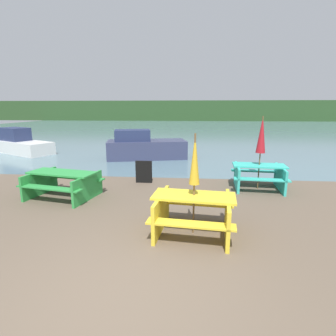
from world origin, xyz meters
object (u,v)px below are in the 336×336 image
(boat_second, at_px, (21,144))
(signboard, at_px, (144,172))
(boat, at_px, (145,147))
(picnic_table_green, at_px, (63,182))
(picnic_table_yellow, at_px, (194,211))
(umbrella_crimson, at_px, (262,135))
(picnic_table_teal, at_px, (258,174))
(umbrella_gold, at_px, (195,161))

(boat_second, distance_m, signboard, 9.66)
(boat, bearing_deg, picnic_table_green, -114.58)
(picnic_table_green, height_order, boat, boat)
(picnic_table_yellow, bearing_deg, umbrella_crimson, 57.40)
(picnic_table_yellow, bearing_deg, boat, 106.67)
(picnic_table_green, distance_m, boat, 6.23)
(picnic_table_yellow, relative_size, signboard, 2.33)
(picnic_table_yellow, bearing_deg, boat_second, 136.93)
(picnic_table_green, xyz_separation_m, boat_second, (-5.98, 7.12, 0.06))
(picnic_table_green, height_order, umbrella_crimson, umbrella_crimson)
(signboard, bearing_deg, picnic_table_green, -140.11)
(picnic_table_yellow, bearing_deg, signboard, 114.83)
(signboard, bearing_deg, boat, 99.59)
(picnic_table_green, bearing_deg, picnic_table_yellow, -27.21)
(picnic_table_teal, bearing_deg, boat, 132.82)
(picnic_table_teal, relative_size, signboard, 2.25)
(boat, bearing_deg, picnic_table_yellow, -86.30)
(picnic_table_teal, xyz_separation_m, boat_second, (-11.66, 5.80, 0.05))
(umbrella_gold, height_order, boat_second, umbrella_gold)
(boat, bearing_deg, boat_second, 158.99)
(umbrella_crimson, distance_m, boat_second, 13.07)
(picnic_table_green, relative_size, signboard, 2.82)
(picnic_table_green, distance_m, umbrella_gold, 4.22)
(picnic_table_teal, distance_m, boat_second, 13.02)
(umbrella_crimson, xyz_separation_m, boat_second, (-11.66, 5.80, -1.16))
(umbrella_crimson, distance_m, signboard, 3.92)
(picnic_table_green, bearing_deg, picnic_table_teal, 13.08)
(umbrella_crimson, height_order, boat, umbrella_crimson)
(picnic_table_teal, relative_size, boat_second, 0.41)
(picnic_table_green, bearing_deg, umbrella_gold, -27.21)
(picnic_table_yellow, distance_m, umbrella_crimson, 3.97)
(picnic_table_yellow, distance_m, signboard, 3.91)
(picnic_table_green, bearing_deg, boat, 78.40)
(umbrella_gold, bearing_deg, boat, 106.67)
(umbrella_crimson, bearing_deg, boat_second, 153.55)
(umbrella_gold, bearing_deg, picnic_table_yellow, -99.46)
(umbrella_crimson, bearing_deg, boat, 132.82)
(picnic_table_yellow, bearing_deg, umbrella_gold, 80.54)
(boat, relative_size, signboard, 5.51)
(signboard, bearing_deg, picnic_table_teal, -5.46)
(picnic_table_yellow, xyz_separation_m, signboard, (-1.64, 3.54, -0.10))
(picnic_table_green, distance_m, umbrella_crimson, 5.96)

